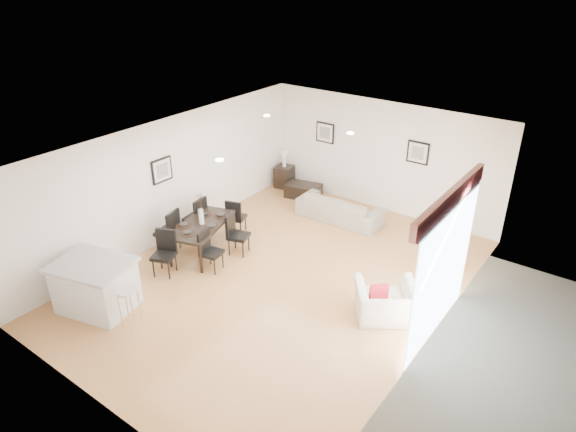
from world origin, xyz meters
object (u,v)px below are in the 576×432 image
Objects in this scene: side_table at (284,177)px; kitchen_island at (96,285)px; dining_chair_foot at (235,215)px; coffee_table at (303,191)px; dining_chair_wnear at (170,229)px; dining_chair_enear at (208,248)px; dining_chair_head at (165,249)px; dining_table at (202,226)px; armchair at (385,302)px; bar_stool at (127,295)px; sofa at (340,208)px; dining_chair_wfar at (197,215)px; dining_chair_efar at (235,231)px.

kitchen_island reaches higher than side_table.
coffee_table is (0.10, 2.53, -0.29)m from dining_chair_foot.
dining_chair_wnear is 4.18m from side_table.
dining_chair_enear is 0.93× the size of dining_chair_head.
dining_chair_foot reaches higher than dining_table.
armchair is 4.34m from bar_stool.
dining_table is 3.86m from side_table.
kitchen_island is (-0.25, -6.06, 0.29)m from coffee_table.
dining_chair_wnear is (-2.12, -3.39, 0.23)m from sofa.
dining_chair_enear reaches higher than side_table.
armchair is 4.70m from dining_chair_wfar.
armchair is 1.10× the size of dining_chair_head.
dining_table is 1.99× the size of coffee_table.
armchair is at bearing -36.47° from side_table.
sofa is 2.18× the size of dining_chair_wfar.
side_table is (-0.64, 4.79, -0.22)m from dining_chair_head.
dining_chair_head is at bearing 71.93° from kitchen_island.
dining_chair_wfar reaches higher than coffee_table.
armchair is 5.98m from side_table.
armchair is at bearing 18.40° from kitchen_island.
dining_chair_wfar reaches higher than kitchen_island.
armchair is 0.66× the size of kitchen_island.
sofa is 2.30× the size of coffee_table.
side_table is at bearing -73.20° from armchair.
coffee_table is (0.15, 4.54, -0.33)m from dining_chair_head.
kitchen_island reaches higher than bar_stool.
kitchen_island is (0.44, -2.13, -0.06)m from dining_chair_wnear.
dining_chair_efar is 1.07× the size of dining_chair_foot.
dining_table is 1.87× the size of dining_chair_wnear.
dining_chair_wfar is 3.23m from bar_stool.
dining_chair_efar is at bearing 82.00° from dining_chair_wfar.
dining_chair_efar is at bearing 16.86° from dining_table.
sofa is 3.56m from dining_chair_enear.
dining_table is 3.01× the size of side_table.
dining_chair_wnear reaches higher than side_table.
kitchen_island reaches higher than coffee_table.
coffee_table is (0.68, 3.93, -0.35)m from dining_chair_wnear.
coffee_table is (-0.45, 3.96, -0.30)m from dining_chair_enear.
dining_chair_head is at bearing 118.41° from bar_stool.
dining_chair_wfar is (-2.12, -2.59, 0.23)m from sofa.
kitchen_island is (-0.15, -3.52, 0.00)m from dining_chair_foot.
coffee_table is at bearing 71.32° from dining_table.
dining_chair_efar reaches higher than armchair.
dining_chair_head reaches higher than armchair.
coffee_table is at bearing -9.56° from dining_chair_efar.
dining_chair_efar is 3.21m from coffee_table.
armchair is 1.71× the size of side_table.
coffee_table is 1.51× the size of side_table.
side_table is (-0.70, 2.78, -0.17)m from dining_chair_foot.
dining_chair_wnear is 1.14× the size of dining_chair_foot.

